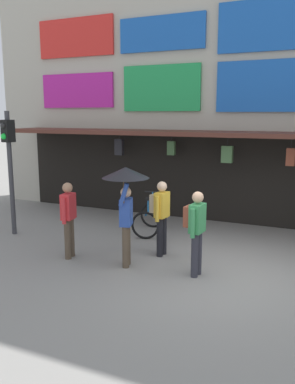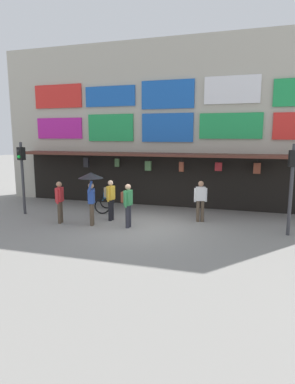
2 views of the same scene
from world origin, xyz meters
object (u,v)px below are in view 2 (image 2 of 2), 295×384
object	(u,v)px
pedestrian_in_black	(60,200)
pedestrian_in_yellow	(110,197)
traffic_light_far	(292,175)
bicycle_parked	(105,203)
pedestrian_with_umbrella	(91,184)
pedestrian_in_blue	(128,202)
traffic_light_near	(22,166)
pedestrian_in_green	(200,199)

from	to	relation	value
pedestrian_in_black	pedestrian_in_yellow	xyz separation A→B (m)	(1.77, 0.97, 0.04)
traffic_light_far	bicycle_parked	world-z (taller)	traffic_light_far
pedestrian_in_black	pedestrian_with_umbrella	world-z (taller)	pedestrian_with_umbrella
bicycle_parked	pedestrian_in_blue	world-z (taller)	pedestrian_in_blue
traffic_light_near	pedestrian_in_yellow	size ratio (longest dim) A/B	1.90
pedestrian_in_black	pedestrian_with_umbrella	size ratio (longest dim) A/B	0.81
traffic_light_far	pedestrian_in_blue	world-z (taller)	traffic_light_far
bicycle_parked	pedestrian_in_yellow	world-z (taller)	pedestrian_in_yellow
traffic_light_far	pedestrian_in_black	distance (m)	8.71
bicycle_parked	pedestrian_in_black	world-z (taller)	pedestrian_in_black
traffic_light_far	pedestrian_in_yellow	bearing A→B (deg)	179.53
pedestrian_with_umbrella	pedestrian_in_yellow	xyz separation A→B (m)	(0.40, 0.91, -0.66)
bicycle_parked	pedestrian_in_blue	distance (m)	3.06
pedestrian_in_green	pedestrian_with_umbrella	xyz separation A→B (m)	(-3.98, -1.76, 0.69)
pedestrian_in_green	pedestrian_in_yellow	bearing A→B (deg)	-166.59
pedestrian_in_blue	pedestrian_in_yellow	bearing A→B (deg)	142.94
traffic_light_far	pedestrian_with_umbrella	bearing A→B (deg)	-173.25
traffic_light_far	pedestrian_in_blue	xyz separation A→B (m)	(-5.75, -0.74, -1.16)
pedestrian_in_green	pedestrian_with_umbrella	distance (m)	4.41
pedestrian_in_black	pedestrian_in_green	bearing A→B (deg)	18.82
traffic_light_far	bicycle_parked	bearing A→B (deg)	168.89
pedestrian_in_black	traffic_light_near	bearing A→B (deg)	159.50
traffic_light_far	pedestrian_in_black	world-z (taller)	traffic_light_far
pedestrian_in_black	pedestrian_with_umbrella	distance (m)	1.54
pedestrian_in_green	pedestrian_in_black	bearing A→B (deg)	-161.18
traffic_light_near	pedestrian_with_umbrella	world-z (taller)	traffic_light_near
traffic_light_near	traffic_light_far	world-z (taller)	same
pedestrian_in_blue	pedestrian_in_green	size ratio (longest dim) A/B	1.00
bicycle_parked	pedestrian_in_black	xyz separation A→B (m)	(-0.85, -2.43, 0.55)
bicycle_parked	pedestrian_in_green	world-z (taller)	pedestrian_in_green
pedestrian_with_umbrella	pedestrian_in_yellow	size ratio (longest dim) A/B	1.24
traffic_light_near	pedestrian_in_blue	size ratio (longest dim) A/B	1.90
traffic_light_far	pedestrian_with_umbrella	xyz separation A→B (m)	(-7.20, -0.85, -0.50)
pedestrian_in_black	pedestrian_with_umbrella	xyz separation A→B (m)	(1.37, 0.06, 0.69)
pedestrian_in_black	pedestrian_in_blue	size ratio (longest dim) A/B	1.00
bicycle_parked	pedestrian_in_yellow	size ratio (longest dim) A/B	0.77
pedestrian_in_black	pedestrian_in_blue	world-z (taller)	same
traffic_light_far	pedestrian_with_umbrella	world-z (taller)	traffic_light_far
traffic_light_near	pedestrian_in_yellow	distance (m)	4.32
pedestrian_in_blue	pedestrian_in_green	distance (m)	3.02
traffic_light_far	pedestrian_in_blue	distance (m)	5.91
traffic_light_near	pedestrian_in_blue	bearing A→B (deg)	-7.89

